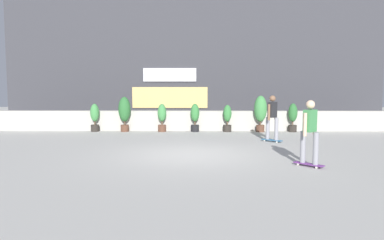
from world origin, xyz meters
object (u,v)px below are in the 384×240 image
(potted_plant_1, at_px, (124,111))
(potted_plant_3, at_px, (195,117))
(potted_plant_6, at_px, (293,116))
(potted_plant_2, at_px, (162,117))
(potted_plant_0, at_px, (95,116))
(potted_plant_5, at_px, (261,111))
(skater_mid_plaza, at_px, (310,130))
(skater_far_right, at_px, (272,116))
(potted_plant_4, at_px, (227,118))

(potted_plant_1, height_order, potted_plant_3, potted_plant_1)
(potted_plant_6, bearing_deg, potted_plant_2, 180.00)
(potted_plant_0, distance_m, potted_plant_5, 7.37)
(potted_plant_1, bearing_deg, skater_mid_plaza, -49.61)
(potted_plant_3, relative_size, potted_plant_5, 0.78)
(potted_plant_0, distance_m, skater_far_right, 7.88)
(potted_plant_0, relative_size, potted_plant_5, 0.78)
(potted_plant_0, distance_m, skater_mid_plaza, 10.31)
(skater_far_right, distance_m, skater_mid_plaza, 4.20)
(potted_plant_6, bearing_deg, skater_mid_plaza, -100.91)
(skater_far_right, bearing_deg, potted_plant_4, 115.26)
(potted_plant_1, distance_m, skater_far_right, 6.66)
(potted_plant_3, bearing_deg, skater_mid_plaza, -67.58)
(potted_plant_4, relative_size, skater_far_right, 0.70)
(potted_plant_6, bearing_deg, skater_far_right, -116.88)
(potted_plant_4, xyz_separation_m, potted_plant_6, (2.89, 0.00, 0.06))
(skater_far_right, bearing_deg, skater_mid_plaza, -88.38)
(potted_plant_3, height_order, potted_plant_6, potted_plant_6)
(potted_plant_2, relative_size, potted_plant_5, 0.77)
(potted_plant_0, bearing_deg, skater_far_right, -22.03)
(potted_plant_0, height_order, potted_plant_6, potted_plant_6)
(potted_plant_4, relative_size, potted_plant_5, 0.75)
(potted_plant_0, bearing_deg, potted_plant_6, 0.00)
(potted_plant_2, bearing_deg, skater_mid_plaza, -58.31)
(potted_plant_4, bearing_deg, skater_far_right, -64.74)
(potted_plant_4, relative_size, skater_mid_plaza, 0.70)
(potted_plant_4, bearing_deg, skater_mid_plaza, -78.06)
(potted_plant_0, relative_size, potted_plant_6, 0.98)
(potted_plant_1, bearing_deg, potted_plant_6, 0.00)
(potted_plant_4, distance_m, potted_plant_5, 1.49)
(potted_plant_1, height_order, potted_plant_4, potted_plant_1)
(potted_plant_5, bearing_deg, potted_plant_3, 180.00)
(potted_plant_0, relative_size, skater_far_right, 0.73)
(potted_plant_3, distance_m, potted_plant_6, 4.33)
(potted_plant_0, height_order, potted_plant_2, potted_plant_0)
(potted_plant_0, bearing_deg, potted_plant_5, -0.00)
(potted_plant_3, relative_size, potted_plant_6, 0.99)
(potted_plant_0, xyz_separation_m, skater_far_right, (7.30, -2.95, 0.27))
(potted_plant_2, xyz_separation_m, skater_mid_plaza, (4.42, -7.15, 0.27))
(potted_plant_5, height_order, skater_mid_plaza, skater_mid_plaza)
(potted_plant_1, xyz_separation_m, potted_plant_4, (4.57, 0.00, -0.27))
(potted_plant_2, bearing_deg, potted_plant_0, 180.00)
(potted_plant_3, bearing_deg, potted_plant_6, -0.00)
(potted_plant_2, distance_m, potted_plant_6, 5.79)
(potted_plant_3, height_order, skater_mid_plaza, skater_mid_plaza)
(potted_plant_0, distance_m, potted_plant_6, 8.79)
(potted_plant_4, bearing_deg, potted_plant_6, 0.00)
(potted_plant_1, relative_size, potted_plant_5, 0.97)
(potted_plant_2, distance_m, skater_far_right, 5.22)
(potted_plant_2, height_order, potted_plant_5, potted_plant_5)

